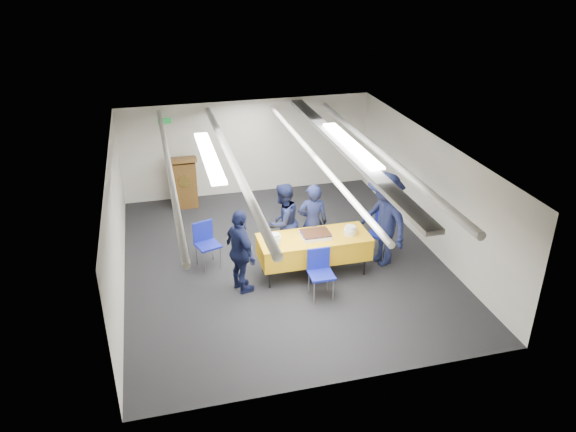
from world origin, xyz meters
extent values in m
plane|color=black|center=(0.00, 0.00, 0.00)|extent=(7.00, 7.00, 0.00)
cube|color=silver|center=(0.00, 3.49, 1.15)|extent=(6.00, 0.02, 2.30)
cube|color=silver|center=(-2.99, 0.00, 1.15)|extent=(0.02, 7.00, 2.30)
cube|color=silver|center=(2.99, 0.00, 1.15)|extent=(0.02, 7.00, 2.30)
cube|color=silver|center=(0.00, 0.00, 2.29)|extent=(6.00, 7.00, 0.02)
cylinder|color=silver|center=(-2.00, 0.00, 2.18)|extent=(0.10, 6.90, 0.10)
cylinder|color=silver|center=(-0.90, 0.00, 2.14)|extent=(0.14, 6.90, 0.14)
cylinder|color=silver|center=(0.60, 0.00, 2.10)|extent=(0.10, 6.90, 0.10)
cylinder|color=silver|center=(1.90, 0.00, 2.06)|extent=(0.14, 6.90, 0.14)
cube|color=gray|center=(1.20, 0.00, 2.20)|extent=(0.28, 6.90, 0.08)
cube|color=white|center=(-1.30, 0.00, 2.27)|extent=(0.25, 2.60, 0.04)
cube|color=white|center=(1.30, 0.00, 2.27)|extent=(0.25, 2.60, 0.04)
cube|color=#0C591E|center=(-1.90, 3.47, 1.95)|extent=(0.30, 0.04, 0.12)
cylinder|color=black|center=(-0.46, -0.89, 0.18)|extent=(0.04, 0.04, 0.36)
cylinder|color=black|center=(1.35, -0.89, 0.18)|extent=(0.04, 0.04, 0.36)
cylinder|color=black|center=(-0.46, -0.32, 0.18)|extent=(0.04, 0.04, 0.36)
cylinder|color=black|center=(1.35, -0.32, 0.18)|extent=(0.04, 0.04, 0.36)
cube|color=gold|center=(0.45, -0.60, 0.54)|extent=(2.03, 0.79, 0.39)
cube|color=gold|center=(0.45, -0.60, 0.76)|extent=(2.05, 0.81, 0.03)
cube|color=white|center=(0.47, -0.60, 0.80)|extent=(0.53, 0.42, 0.06)
cube|color=black|center=(0.47, -0.60, 0.85)|extent=(0.51, 0.40, 0.03)
sphere|color=navy|center=(0.24, -0.79, 0.85)|extent=(0.04, 0.04, 0.04)
sphere|color=navy|center=(0.24, -0.41, 0.85)|extent=(0.04, 0.04, 0.04)
sphere|color=navy|center=(0.35, -0.79, 0.85)|extent=(0.04, 0.04, 0.04)
sphere|color=navy|center=(0.35, -0.41, 0.85)|extent=(0.04, 0.04, 0.04)
sphere|color=navy|center=(0.47, -0.79, 0.85)|extent=(0.04, 0.04, 0.04)
sphere|color=navy|center=(0.47, -0.41, 0.85)|extent=(0.04, 0.04, 0.04)
sphere|color=navy|center=(0.59, -0.79, 0.85)|extent=(0.04, 0.04, 0.04)
sphere|color=navy|center=(0.59, -0.41, 0.85)|extent=(0.04, 0.04, 0.04)
sphere|color=navy|center=(0.70, -0.79, 0.85)|extent=(0.04, 0.04, 0.04)
sphere|color=navy|center=(0.70, -0.41, 0.85)|extent=(0.04, 0.04, 0.04)
sphere|color=navy|center=(0.22, -0.70, 0.85)|extent=(0.04, 0.04, 0.04)
sphere|color=navy|center=(0.72, -0.70, 0.85)|extent=(0.04, 0.04, 0.04)
sphere|color=navy|center=(0.22, -0.60, 0.85)|extent=(0.04, 0.04, 0.04)
sphere|color=navy|center=(0.72, -0.60, 0.85)|extent=(0.04, 0.04, 0.04)
sphere|color=navy|center=(0.22, -0.51, 0.85)|extent=(0.04, 0.04, 0.04)
sphere|color=navy|center=(0.72, -0.51, 0.85)|extent=(0.04, 0.04, 0.04)
cylinder|color=white|center=(-0.30, -0.65, 0.84)|extent=(0.22, 0.22, 0.13)
cylinder|color=white|center=(-0.30, -0.65, 0.93)|extent=(0.18, 0.18, 0.05)
cylinder|color=white|center=(1.12, -0.65, 0.82)|extent=(0.23, 0.23, 0.11)
cylinder|color=white|center=(1.12, -0.65, 0.90)|extent=(0.19, 0.19, 0.05)
cube|color=brown|center=(-1.60, 3.05, 0.55)|extent=(0.55, 0.45, 1.10)
cube|color=brown|center=(-1.60, 3.02, 1.15)|extent=(0.62, 0.53, 0.21)
cylinder|color=gold|center=(-1.60, 2.81, 0.70)|extent=(0.28, 0.02, 0.28)
cylinder|color=gray|center=(0.17, -1.55, 0.21)|extent=(0.02, 0.02, 0.43)
cylinder|color=gray|center=(0.51, -1.56, 0.21)|extent=(0.02, 0.02, 0.43)
cylinder|color=gray|center=(0.18, -1.21, 0.21)|extent=(0.02, 0.02, 0.43)
cylinder|color=gray|center=(0.52, -1.22, 0.21)|extent=(0.02, 0.02, 0.43)
cube|color=#131C9A|center=(0.35, -1.38, 0.45)|extent=(0.43, 0.43, 0.04)
cube|color=#131C9A|center=(0.35, -1.19, 0.67)|extent=(0.40, 0.05, 0.40)
cylinder|color=gray|center=(1.67, -0.21, 0.21)|extent=(0.02, 0.02, 0.43)
cylinder|color=gray|center=(1.90, -0.46, 0.21)|extent=(0.02, 0.02, 0.43)
cylinder|color=gray|center=(1.93, 0.02, 0.21)|extent=(0.02, 0.02, 0.43)
cylinder|color=gray|center=(2.15, -0.23, 0.21)|extent=(0.02, 0.02, 0.43)
cube|color=#131C9A|center=(1.91, -0.22, 0.45)|extent=(0.59, 0.59, 0.04)
cube|color=#131C9A|center=(2.05, -0.09, 0.67)|extent=(0.30, 0.32, 0.40)
cylinder|color=gray|center=(-1.53, -0.07, 0.21)|extent=(0.02, 0.02, 0.43)
cylinder|color=gray|center=(-1.20, 0.04, 0.21)|extent=(0.02, 0.02, 0.43)
cylinder|color=gray|center=(-1.63, 0.26, 0.21)|extent=(0.02, 0.02, 0.43)
cylinder|color=gray|center=(-1.31, 0.36, 0.21)|extent=(0.02, 0.02, 0.43)
cube|color=#131C9A|center=(-1.42, 0.15, 0.45)|extent=(0.53, 0.53, 0.04)
cube|color=#131C9A|center=(-1.48, 0.33, 0.67)|extent=(0.39, 0.16, 0.40)
imported|color=black|center=(0.57, -0.09, 0.79)|extent=(0.63, 0.47, 1.58)
imported|color=black|center=(0.03, 0.08, 0.78)|extent=(0.96, 0.91, 1.57)
imported|color=black|center=(-0.95, -0.83, 0.78)|extent=(0.65, 0.99, 1.56)
imported|color=black|center=(1.83, -0.53, 0.92)|extent=(0.97, 1.33, 1.84)
camera|label=1|loc=(-2.25, -9.21, 5.59)|focal=35.00mm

